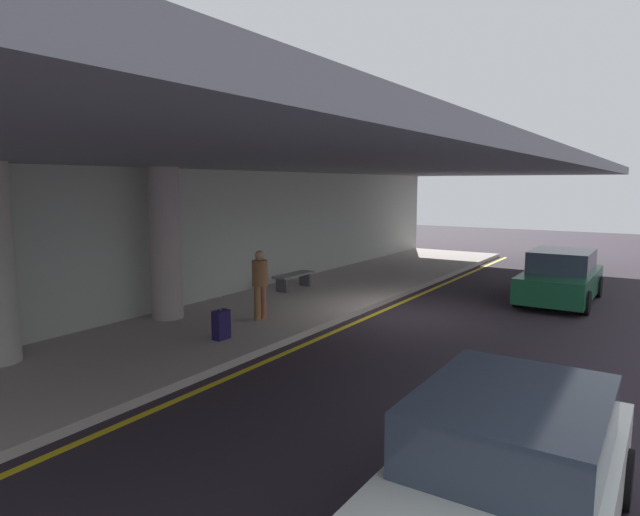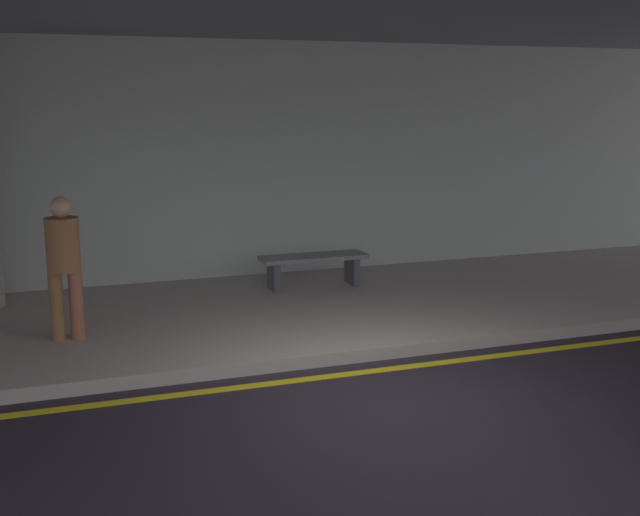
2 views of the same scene
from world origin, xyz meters
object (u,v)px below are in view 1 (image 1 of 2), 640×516
object	(u,v)px
suitcase_upright_primary	(221,325)
bench_metal	(294,278)
car_white	(508,476)
support_column_center	(165,244)
traveler_with_luggage	(260,280)
car_dark_green	(560,278)

from	to	relation	value
suitcase_upright_primary	bench_metal	bearing A→B (deg)	19.61
car_white	suitcase_upright_primary	distance (m)	7.52
support_column_center	bench_metal	size ratio (longest dim) A/B	2.28
car_white	suitcase_upright_primary	world-z (taller)	car_white
support_column_center	bench_metal	bearing A→B (deg)	-5.34
support_column_center	traveler_with_luggage	size ratio (longest dim) A/B	2.17
support_column_center	car_dark_green	distance (m)	11.07
car_dark_green	bench_metal	bearing A→B (deg)	113.63
support_column_center	suitcase_upright_primary	distance (m)	2.91
support_column_center	suitcase_upright_primary	size ratio (longest dim) A/B	4.06
support_column_center	bench_metal	world-z (taller)	support_column_center
bench_metal	suitcase_upright_primary	bearing A→B (deg)	-160.04
car_white	suitcase_upright_primary	xyz separation A→B (m)	(3.36, 6.72, -0.25)
traveler_with_luggage	car_dark_green	bearing A→B (deg)	-140.91
car_white	car_dark_green	bearing A→B (deg)	3.68
car_white	suitcase_upright_primary	bearing A→B (deg)	60.04
suitcase_upright_primary	bench_metal	distance (m)	5.71
car_white	bench_metal	bearing A→B (deg)	41.41
car_dark_green	suitcase_upright_primary	xyz separation A→B (m)	(-8.60, 5.23, -0.25)
car_dark_green	car_white	bearing A→B (deg)	-173.52
car_white	bench_metal	size ratio (longest dim) A/B	2.56
car_dark_green	support_column_center	bearing A→B (deg)	135.51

